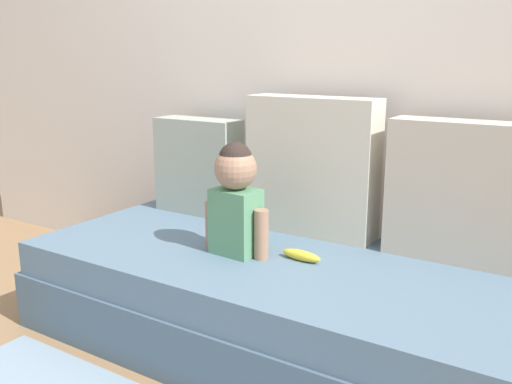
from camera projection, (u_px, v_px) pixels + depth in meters
name	position (u px, v px, depth m)	size (l,w,h in m)	color
ground_plane	(269.00, 344.00, 2.31)	(12.00, 12.00, 0.00)	#93704C
back_wall	(338.00, 45.00, 2.50)	(5.22, 0.10, 2.41)	silver
couch	(269.00, 301.00, 2.26)	(2.02, 0.91, 0.39)	#495F70
throw_pillow_left	(199.00, 166.00, 2.77)	(0.44, 0.16, 0.47)	#99A393
throw_pillow_center	(312.00, 166.00, 2.43)	(0.58, 0.16, 0.60)	beige
throw_pillow_right	(460.00, 192.00, 2.11)	(0.54, 0.16, 0.54)	#C1B29E
toddler	(236.00, 196.00, 2.18)	(0.29, 0.17, 0.45)	#568E66
banana	(301.00, 255.00, 2.15)	(0.17, 0.04, 0.04)	yellow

